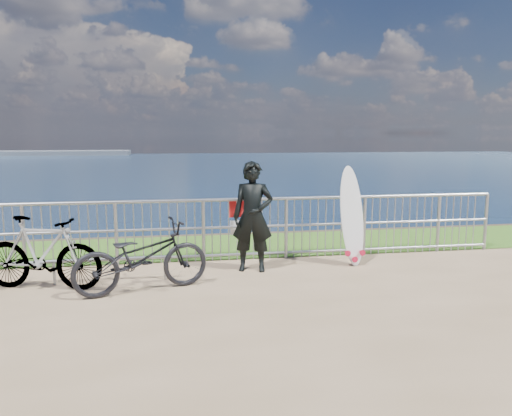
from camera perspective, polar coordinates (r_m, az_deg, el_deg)
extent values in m
plane|color=#33641B|center=(10.11, -3.54, -4.36)|extent=(120.00, 120.00, 0.00)
cube|color=brown|center=(12.04, -4.05, -14.80)|extent=(120.00, 0.30, 5.00)
plane|color=#182D49|center=(97.38, -9.01, 4.16)|extent=(260.00, 260.00, 0.00)
cube|color=#565E68|center=(181.94, -25.36, 5.68)|extent=(70.00, 12.00, 1.50)
cylinder|color=#96999F|center=(8.84, -2.84, 0.96)|extent=(10.00, 0.06, 0.06)
cylinder|color=#96999F|center=(8.92, -2.82, -2.19)|extent=(10.00, 0.05, 0.05)
cylinder|color=#96999F|center=(9.03, -2.79, -5.34)|extent=(10.00, 0.05, 0.05)
cylinder|color=#96999F|center=(9.21, -25.01, -3.00)|extent=(0.06, 0.06, 1.10)
cylinder|color=#96999F|center=(8.93, -15.69, -2.86)|extent=(0.06, 0.06, 1.10)
cylinder|color=#96999F|center=(8.89, -6.02, -2.63)|extent=(0.06, 0.06, 1.10)
cylinder|color=#96999F|center=(9.10, 3.45, -2.34)|extent=(0.06, 0.06, 1.10)
cylinder|color=#96999F|center=(9.55, 12.26, -2.00)|extent=(0.06, 0.06, 1.10)
cylinder|color=#96999F|center=(10.20, 20.11, -1.67)|extent=(0.06, 0.06, 1.10)
cylinder|color=#96999F|center=(10.73, 24.76, -1.45)|extent=(0.06, 0.06, 1.10)
cube|color=red|center=(8.95, -1.82, -0.11)|extent=(0.42, 0.02, 0.30)
cube|color=white|center=(8.94, -1.82, -0.11)|extent=(0.38, 0.01, 0.08)
cube|color=white|center=(9.01, -1.81, -2.25)|extent=(0.36, 0.02, 0.26)
imported|color=black|center=(8.19, -0.37, -0.99)|extent=(0.75, 0.58, 1.82)
ellipsoid|color=silver|center=(8.76, 10.91, -0.83)|extent=(0.53, 0.49, 1.72)
cone|color=red|center=(8.72, 10.26, -5.00)|extent=(0.10, 0.19, 0.10)
cone|color=red|center=(8.82, 11.87, -4.90)|extent=(0.10, 0.19, 0.10)
cone|color=red|center=(8.80, 11.05, -5.66)|extent=(0.10, 0.19, 0.10)
imported|color=black|center=(7.36, -12.96, -5.47)|extent=(2.06, 1.23, 1.02)
imported|color=black|center=(7.91, -23.26, -4.74)|extent=(1.88, 0.99, 1.09)
cylinder|color=#96999F|center=(7.98, -16.33, -5.62)|extent=(1.85, 0.05, 0.05)
cylinder|color=#96999F|center=(8.17, -22.07, -6.89)|extent=(0.04, 0.04, 0.36)
cylinder|color=#96999F|center=(7.97, -10.34, -6.76)|extent=(0.04, 0.04, 0.36)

